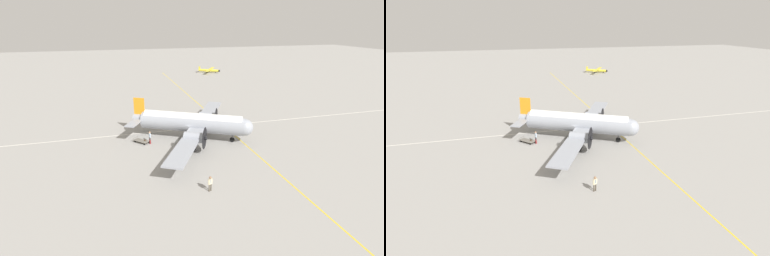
{
  "view_description": "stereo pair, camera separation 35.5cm",
  "coord_description": "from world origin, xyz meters",
  "views": [
    {
      "loc": [
        39.55,
        -11.15,
        16.39
      ],
      "look_at": [
        0.0,
        0.0,
        1.63
      ],
      "focal_mm": 28.0,
      "sensor_mm": 36.0,
      "label": 1
    },
    {
      "loc": [
        39.65,
        -10.81,
        16.39
      ],
      "look_at": [
        0.0,
        0.0,
        1.63
      ],
      "focal_mm": 28.0,
      "sensor_mm": 36.0,
      "label": 2
    }
  ],
  "objects": [
    {
      "name": "crew_foreground",
      "position": [
        14.48,
        -2.17,
        1.03
      ],
      "size": [
        0.31,
        0.54,
        1.68
      ],
      "rotation": [
        0.0,
        0.0,
        -1.21
      ],
      "color": "#473D2D",
      "rests_on": "ground_plane"
    },
    {
      "name": "apron_line_eastwest",
      "position": [
        0.0,
        6.58,
        0.0
      ],
      "size": [
        120.0,
        0.16,
        0.01
      ],
      "color": "gold",
      "rests_on": "ground_plane"
    },
    {
      "name": "passenger_boarding",
      "position": [
        -0.19,
        -6.18,
        1.0
      ],
      "size": [
        0.55,
        0.26,
        1.63
      ],
      "rotation": [
        0.0,
        0.0,
        0.15
      ],
      "color": "#2D2D33",
      "rests_on": "ground_plane"
    },
    {
      "name": "suitcase_upright_spare",
      "position": [
        0.18,
        -6.23,
        0.25
      ],
      "size": [
        0.51,
        0.16,
        0.55
      ],
      "color": "maroon",
      "rests_on": "ground_plane"
    },
    {
      "name": "airliner_main",
      "position": [
        0.2,
        0.36,
        2.48
      ],
      "size": [
        24.89,
        18.35,
        5.67
      ],
      "rotation": [
        0.0,
        0.0,
        1.06
      ],
      "color": "#9399A3",
      "rests_on": "ground_plane"
    },
    {
      "name": "light_aircraft_distant",
      "position": [
        -55.53,
        21.71,
        0.81
      ],
      "size": [
        8.96,
        7.16,
        1.92
      ],
      "rotation": [
        0.0,
        0.0,
        1.02
      ],
      "color": "yellow",
      "rests_on": "ground_plane"
    },
    {
      "name": "baggage_cart",
      "position": [
        -0.36,
        -7.39,
        0.28
      ],
      "size": [
        2.44,
        2.32,
        0.56
      ],
      "rotation": [
        0.0,
        0.0,
        0.72
      ],
      "color": "#6B665B",
      "rests_on": "ground_plane"
    },
    {
      "name": "ground_plane",
      "position": [
        0.0,
        0.0,
        0.0
      ],
      "size": [
        300.0,
        300.0,
        0.0
      ],
      "primitive_type": "plane",
      "color": "gray"
    },
    {
      "name": "suitcase_near_door",
      "position": [
        -0.23,
        -6.91,
        0.21
      ],
      "size": [
        0.41,
        0.18,
        0.47
      ],
      "color": "#47331E",
      "rests_on": "ground_plane"
    },
    {
      "name": "apron_line_northsouth",
      "position": [
        -4.21,
        0.0,
        0.0
      ],
      "size": [
        0.16,
        120.0,
        0.01
      ],
      "color": "silver",
      "rests_on": "ground_plane"
    }
  ]
}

